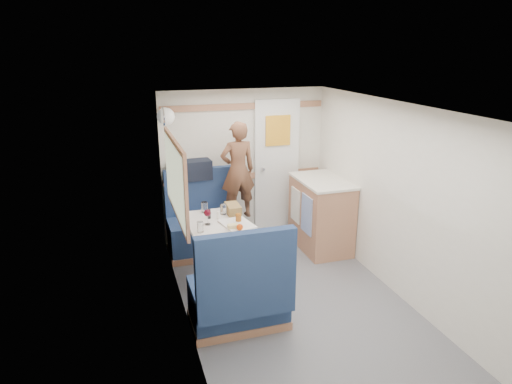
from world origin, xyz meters
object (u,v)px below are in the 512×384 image
object	(u,v)px
duffel_bag	(191,170)
tray	(237,224)
bench_near	(240,299)
beer_glass	(238,218)
salt_grinder	(219,215)
bench_far	(204,230)
tumbler_mid	(204,207)
orange_fruit	(240,227)
dome_light	(166,116)
pepper_grinder	(209,214)
dinette_table	(218,236)
tumbler_right	(223,209)
galley_counter	(321,214)
person	(238,170)
cheese_block	(233,226)
tumbler_left	(200,227)
wine_glass	(207,214)
bread_loaf	(233,209)

from	to	relation	value
duffel_bag	tray	xyz separation A→B (m)	(0.27, -1.24, -0.29)
bench_near	beer_glass	size ratio (longest dim) A/B	10.73
bench_near	salt_grinder	bearing A→B (deg)	88.03
bench_far	tumbler_mid	world-z (taller)	bench_far
bench_near	orange_fruit	world-z (taller)	bench_near
dome_light	salt_grinder	bearing A→B (deg)	-59.98
beer_glass	pepper_grinder	size ratio (longest dim) A/B	0.96
beer_glass	tumbler_mid	bearing A→B (deg)	123.09
tray	bench_far	bearing A→B (deg)	100.31
tumbler_mid	beer_glass	size ratio (longest dim) A/B	1.22
dinette_table	salt_grinder	xyz separation A→B (m)	(0.03, 0.12, 0.20)
tumbler_right	pepper_grinder	size ratio (longest dim) A/B	1.12
tumbler_right	pepper_grinder	xyz separation A→B (m)	(-0.18, -0.09, -0.01)
galley_counter	beer_glass	world-z (taller)	galley_counter
pepper_grinder	salt_grinder	xyz separation A→B (m)	(0.10, -0.05, -0.01)
person	tray	distance (m)	1.02
bench_far	pepper_grinder	size ratio (longest dim) A/B	10.32
tray	salt_grinder	size ratio (longest dim) A/B	4.40
dinette_table	cheese_block	world-z (taller)	cheese_block
orange_fruit	beer_glass	distance (m)	0.25
duffel_bag	bench_near	bearing A→B (deg)	-91.25
galley_counter	salt_grinder	size ratio (longest dim) A/B	10.83
dinette_table	tray	xyz separation A→B (m)	(0.18, -0.12, 0.16)
beer_glass	salt_grinder	size ratio (longest dim) A/B	1.15
beer_glass	tumbler_left	bearing A→B (deg)	-163.33
orange_fruit	pepper_grinder	xyz separation A→B (m)	(-0.22, 0.46, -0.00)
beer_glass	tumbler_right	bearing A→B (deg)	106.60
salt_grinder	dome_light	bearing A→B (deg)	120.02
salt_grinder	orange_fruit	bearing A→B (deg)	-73.28
dome_light	tumbler_mid	xyz separation A→B (m)	(0.32, -0.48, -0.97)
dinette_table	wine_glass	distance (m)	0.30
duffel_bag	pepper_grinder	distance (m)	0.99
bread_loaf	dome_light	bearing A→B (deg)	134.54
bench_far	tray	size ratio (longest dim) A/B	2.81
galley_counter	tumbler_right	world-z (taller)	galley_counter
dinette_table	dome_light	bearing A→B (deg)	114.65
tray	tumbler_right	xyz separation A→B (m)	(-0.06, 0.37, 0.05)
galley_counter	tumbler_mid	bearing A→B (deg)	-173.51
tumbler_right	dome_light	bearing A→B (deg)	130.34
galley_counter	person	world-z (taller)	person
salt_grinder	tray	bearing A→B (deg)	-58.35
tray	bread_loaf	size ratio (longest dim) A/B	1.42
bench_far	duffel_bag	bearing A→B (deg)	109.59
cheese_block	bread_loaf	size ratio (longest dim) A/B	0.42
dome_light	wine_glass	distance (m)	1.28
dinette_table	cheese_block	xyz separation A→B (m)	(0.11, -0.22, 0.19)
bench_near	tumbler_mid	size ratio (longest dim) A/B	8.78
bench_near	pepper_grinder	size ratio (longest dim) A/B	10.32
cheese_block	wine_glass	xyz separation A→B (m)	(-0.22, 0.22, 0.09)
wine_glass	pepper_grinder	world-z (taller)	wine_glass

